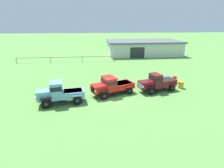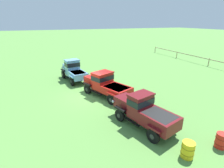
{
  "view_description": "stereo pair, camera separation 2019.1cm",
  "coord_description": "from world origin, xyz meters",
  "px_view_note": "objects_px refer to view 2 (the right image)",
  "views": [
    {
      "loc": [
        -1.58,
        -16.57,
        7.63
      ],
      "look_at": [
        0.38,
        2.03,
        1.0
      ],
      "focal_mm": 28.0,
      "sensor_mm": 36.0,
      "label": 1
    },
    {
      "loc": [
        13.81,
        -3.56,
        6.32
      ],
      "look_at": [
        0.38,
        2.03,
        1.0
      ],
      "focal_mm": 28.0,
      "sensor_mm": 36.0,
      "label": 2
    }
  ],
  "objects_px": {
    "vintage_truck_foreground_near": "(73,70)",
    "oil_drum_beside_row": "(221,140)",
    "oil_drum_near_fence": "(188,150)",
    "vintage_truck_midrow_center": "(143,111)",
    "vintage_truck_second_in_line": "(105,84)"
  },
  "relations": [
    {
      "from": "vintage_truck_foreground_near",
      "to": "vintage_truck_second_in_line",
      "type": "distance_m",
      "value": 5.59
    },
    {
      "from": "vintage_truck_foreground_near",
      "to": "oil_drum_beside_row",
      "type": "height_order",
      "value": "vintage_truck_foreground_near"
    },
    {
      "from": "vintage_truck_midrow_center",
      "to": "oil_drum_near_fence",
      "type": "bearing_deg",
      "value": 9.01
    },
    {
      "from": "vintage_truck_midrow_center",
      "to": "oil_drum_beside_row",
      "type": "height_order",
      "value": "vintage_truck_midrow_center"
    },
    {
      "from": "vintage_truck_second_in_line",
      "to": "oil_drum_near_fence",
      "type": "distance_m",
      "value": 8.71
    },
    {
      "from": "vintage_truck_midrow_center",
      "to": "oil_drum_near_fence",
      "type": "xyz_separation_m",
      "value": [
        3.23,
        0.51,
        -0.61
      ]
    },
    {
      "from": "vintage_truck_foreground_near",
      "to": "vintage_truck_midrow_center",
      "type": "relative_size",
      "value": 0.98
    },
    {
      "from": "vintage_truck_foreground_near",
      "to": "oil_drum_near_fence",
      "type": "bearing_deg",
      "value": 11.39
    },
    {
      "from": "vintage_truck_foreground_near",
      "to": "vintage_truck_second_in_line",
      "type": "height_order",
      "value": "vintage_truck_foreground_near"
    },
    {
      "from": "vintage_truck_foreground_near",
      "to": "vintage_truck_midrow_center",
      "type": "height_order",
      "value": "vintage_truck_foreground_near"
    },
    {
      "from": "vintage_truck_second_in_line",
      "to": "oil_drum_beside_row",
      "type": "relative_size",
      "value": 6.13
    },
    {
      "from": "vintage_truck_foreground_near",
      "to": "oil_drum_beside_row",
      "type": "bearing_deg",
      "value": 19.37
    },
    {
      "from": "vintage_truck_second_in_line",
      "to": "vintage_truck_midrow_center",
      "type": "distance_m",
      "value": 5.42
    },
    {
      "from": "oil_drum_beside_row",
      "to": "oil_drum_near_fence",
      "type": "relative_size",
      "value": 0.99
    },
    {
      "from": "vintage_truck_foreground_near",
      "to": "oil_drum_near_fence",
      "type": "xyz_separation_m",
      "value": [
        13.93,
        2.81,
        -0.71
      ]
    }
  ]
}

